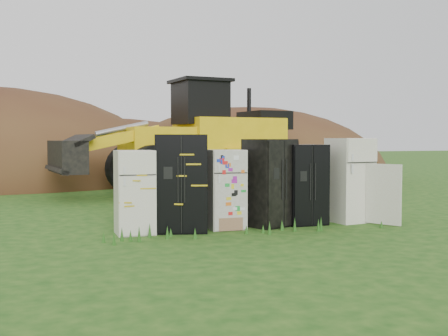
% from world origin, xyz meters
% --- Properties ---
extents(ground, '(120.00, 120.00, 0.00)m').
position_xyz_m(ground, '(0.00, 0.00, 0.00)').
color(ground, '#184612').
rests_on(ground, ground).
extents(fridge_leftmost, '(0.75, 0.72, 1.65)m').
position_xyz_m(fridge_leftmost, '(-2.46, 0.04, 0.82)').
color(fridge_leftmost, silver).
rests_on(fridge_leftmost, ground).
extents(fridge_black_side, '(1.20, 1.05, 1.96)m').
position_xyz_m(fridge_black_side, '(-1.52, 0.00, 0.98)').
color(fridge_black_side, black).
rests_on(fridge_black_side, ground).
extents(fridge_sticker, '(0.77, 0.71, 1.65)m').
position_xyz_m(fridge_sticker, '(-0.55, 0.03, 0.82)').
color(fridge_sticker, silver).
rests_on(fridge_sticker, ground).
extents(fridge_dark_mid, '(1.17, 1.07, 1.87)m').
position_xyz_m(fridge_dark_mid, '(0.46, 0.03, 0.93)').
color(fridge_dark_mid, black).
rests_on(fridge_dark_mid, ground).
extents(fridge_black_right, '(0.87, 0.73, 1.75)m').
position_xyz_m(fridge_black_right, '(1.27, 0.00, 0.87)').
color(fridge_black_right, black).
rests_on(fridge_black_right, ground).
extents(fridge_open_door, '(0.95, 0.89, 1.89)m').
position_xyz_m(fridge_open_door, '(2.42, -0.03, 0.94)').
color(fridge_open_door, silver).
rests_on(fridge_open_door, ground).
extents(wheel_loader, '(8.26, 3.95, 3.87)m').
position_xyz_m(wheel_loader, '(0.27, 7.19, 1.94)').
color(wheel_loader, yellow).
rests_on(wheel_loader, ground).
extents(dirt_mound_right, '(13.31, 9.76, 6.57)m').
position_xyz_m(dirt_mound_right, '(5.11, 12.20, 0.00)').
color(dirt_mound_right, '#452216').
rests_on(dirt_mound_right, ground).
extents(dirt_mound_back, '(17.37, 11.58, 5.86)m').
position_xyz_m(dirt_mound_back, '(-0.62, 17.85, 0.00)').
color(dirt_mound_back, '#452216').
rests_on(dirt_mound_back, ground).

